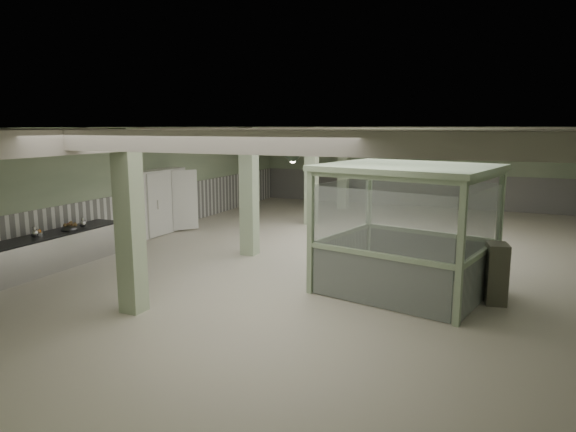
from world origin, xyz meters
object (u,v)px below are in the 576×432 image
at_px(walkin_cooler, 160,202).
at_px(guard_booth, 407,208).
at_px(prep_counter, 32,256).
at_px(filing_cabinet, 496,273).

bearing_deg(walkin_cooler, guard_booth, -18.48).
relative_size(prep_counter, walkin_cooler, 2.29).
relative_size(guard_booth, filing_cabinet, 3.21).
height_order(guard_booth, filing_cabinet, guard_booth).
bearing_deg(walkin_cooler, filing_cabinet, -15.59).
height_order(walkin_cooler, filing_cabinet, walkin_cooler).
bearing_deg(filing_cabinet, walkin_cooler, 152.60).
relative_size(prep_counter, filing_cabinet, 4.32).
bearing_deg(prep_counter, filing_cabinet, 12.02).
bearing_deg(guard_booth, prep_counter, -152.42).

